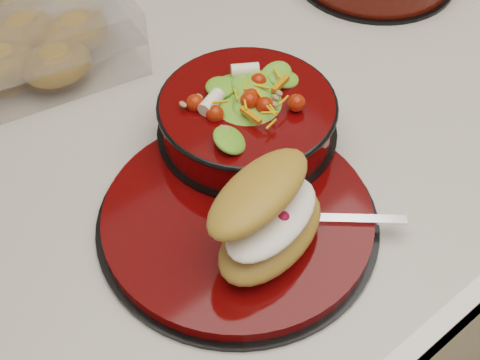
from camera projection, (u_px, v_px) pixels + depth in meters
island_counter at (282, 266)px, 1.23m from camera, size 1.24×0.74×0.90m
dinner_plate at (239, 218)px, 0.72m from camera, size 0.31×0.31×0.02m
salad_bowl at (247, 112)px, 0.77m from camera, size 0.21×0.21×0.09m
croissant at (267, 216)px, 0.66m from camera, size 0.16×0.12×0.09m
fork at (330, 218)px, 0.71m from camera, size 0.12×0.11×0.00m
pastry_box at (37, 39)px, 0.88m from camera, size 0.27×0.22×0.09m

